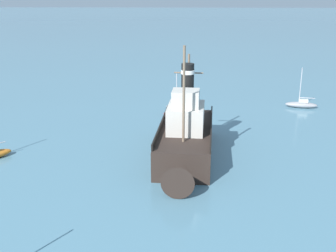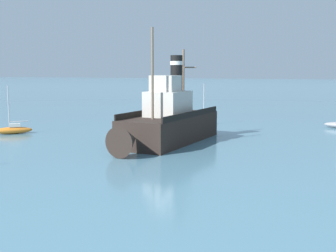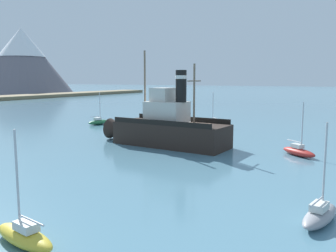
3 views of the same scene
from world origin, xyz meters
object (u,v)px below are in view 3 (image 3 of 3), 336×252
object	(u,v)px
sailboat_yellow	(24,235)
sailboat_green	(99,122)
sailboat_grey	(320,215)
sailboat_orange	(213,123)
old_tugboat	(166,128)
sailboat_red	(299,151)

from	to	relation	value
sailboat_yellow	sailboat_green	world-z (taller)	same
sailboat_grey	sailboat_yellow	bearing A→B (deg)	128.68
sailboat_grey	sailboat_orange	bearing A→B (deg)	29.92
old_tugboat	sailboat_green	bearing A→B (deg)	60.28
sailboat_yellow	sailboat_grey	xyz separation A→B (m)	(8.49, -10.61, 0.00)
sailboat_red	sailboat_orange	bearing A→B (deg)	42.96
sailboat_yellow	sailboat_grey	bearing A→B (deg)	-51.32
sailboat_orange	sailboat_grey	xyz separation A→B (m)	(-30.82, -17.74, 0.00)
sailboat_yellow	sailboat_green	xyz separation A→B (m)	(32.51, 23.16, 0.00)
sailboat_orange	sailboat_grey	world-z (taller)	same
old_tugboat	sailboat_grey	size ratio (longest dim) A/B	2.98
old_tugboat	sailboat_red	bearing A→B (deg)	-84.52
sailboat_orange	sailboat_green	size ratio (longest dim) A/B	1.00
old_tugboat	sailboat_orange	distance (m)	16.78
sailboat_yellow	sailboat_red	size ratio (longest dim) A/B	1.00
sailboat_yellow	sailboat_red	distance (m)	24.96
old_tugboat	sailboat_grey	world-z (taller)	old_tugboat
old_tugboat	sailboat_yellow	xyz separation A→B (m)	(-22.64, -5.85, -1.40)
sailboat_yellow	sailboat_green	distance (m)	39.92
sailboat_yellow	sailboat_red	world-z (taller)	same
sailboat_orange	sailboat_green	bearing A→B (deg)	112.97
old_tugboat	sailboat_red	world-z (taller)	old_tugboat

